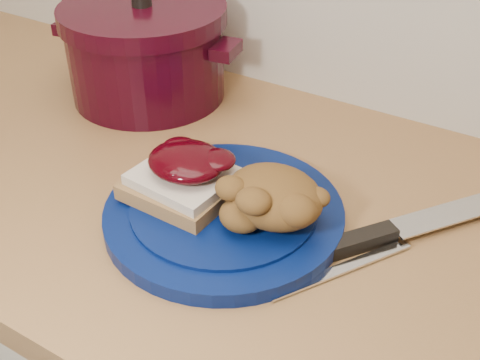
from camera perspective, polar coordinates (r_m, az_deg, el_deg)
The scene contains 7 objects.
plate at distance 0.71m, azimuth -1.52°, elevation -3.21°, with size 0.28×0.28×0.02m, color #05144A.
sandwich at distance 0.71m, azimuth -5.33°, elevation 0.46°, with size 0.12×0.11×0.06m.
stuffing_mound at distance 0.67m, azimuth 3.22°, elevation -1.53°, with size 0.12×0.10×0.06m, color brown.
chef_knife at distance 0.70m, azimuth 13.21°, elevation -5.06°, with size 0.21×0.28×0.02m.
butter_knife at distance 0.66m, azimuth 9.59°, elevation -8.31°, with size 0.18×0.01×0.00m, color silver.
dutch_oven at distance 0.97m, azimuth -8.88°, elevation 11.99°, with size 0.31×0.30×0.16m.
pepper_grinder at distance 1.05m, azimuth -13.77°, elevation 12.87°, with size 0.07×0.07×0.14m.
Camera 1 is at (0.36, 0.98, 1.35)m, focal length 45.00 mm.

